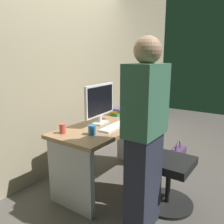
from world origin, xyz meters
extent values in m
plane|color=#4C4742|center=(0.00, 0.00, 0.00)|extent=(9.00, 9.00, 0.00)
cube|color=tan|center=(0.00, 0.76, 1.50)|extent=(6.40, 0.10, 3.00)
cube|color=#93704C|center=(0.00, 0.00, 0.71)|extent=(1.39, 0.64, 0.04)
cube|color=#B2B2B7|center=(-0.64, 0.00, 0.34)|extent=(0.06, 0.56, 0.69)
cube|color=#B2B2B7|center=(0.64, 0.00, 0.34)|extent=(0.06, 0.56, 0.69)
cylinder|color=black|center=(-0.02, -0.76, 0.01)|extent=(0.52, 0.52, 0.03)
cylinder|color=black|center=(-0.02, -0.76, 0.23)|extent=(0.05, 0.05, 0.39)
cube|color=black|center=(-0.02, -0.76, 0.46)|extent=(0.44, 0.44, 0.08)
cube|color=black|center=(-0.02, -0.57, 0.72)|extent=(0.40, 0.06, 0.44)
cube|color=#262838|center=(-0.43, -0.68, 0.42)|extent=(0.34, 0.20, 0.85)
cube|color=#38664C|center=(-0.43, -0.68, 1.14)|extent=(0.40, 0.24, 0.58)
sphere|color=#A57A5B|center=(-0.43, -0.68, 1.53)|extent=(0.22, 0.22, 0.22)
cube|color=silver|center=(-0.03, 0.10, 0.73)|extent=(0.21, 0.15, 0.02)
cube|color=silver|center=(-0.03, 0.10, 0.78)|extent=(0.04, 0.03, 0.08)
cube|color=silver|center=(-0.03, 0.10, 1.00)|extent=(0.54, 0.07, 0.36)
cube|color=black|center=(-0.03, 0.08, 1.00)|extent=(0.50, 0.04, 0.32)
cube|color=white|center=(-0.08, -0.13, 0.74)|extent=(0.44, 0.15, 0.02)
ellipsoid|color=white|center=(0.24, -0.14, 0.74)|extent=(0.06, 0.10, 0.03)
cylinder|color=#3372B2|center=(-0.40, -0.09, 0.78)|extent=(0.08, 0.08, 0.10)
cylinder|color=#D84C3F|center=(-0.54, 0.18, 0.78)|extent=(0.06, 0.06, 0.10)
cube|color=#338C59|center=(0.42, 0.16, 0.75)|extent=(0.18, 0.13, 0.04)
cube|color=gold|center=(0.43, 0.18, 0.78)|extent=(0.21, 0.14, 0.03)
cube|color=#594C72|center=(0.43, 0.17, 0.81)|extent=(0.21, 0.18, 0.03)
cube|color=black|center=(0.55, -0.14, 0.73)|extent=(0.08, 0.15, 0.01)
cube|color=#4C3356|center=(0.86, -0.54, 0.13)|extent=(0.34, 0.14, 0.26)
torus|color=#4C3356|center=(0.86, -0.54, 0.29)|extent=(0.18, 0.02, 0.18)
camera|label=1|loc=(-2.10, -1.52, 1.47)|focal=37.54mm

